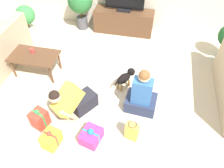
% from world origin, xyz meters
% --- Properties ---
extents(ground_plane, '(16.00, 16.00, 0.00)m').
position_xyz_m(ground_plane, '(0.00, 0.00, 0.00)').
color(ground_plane, beige).
extents(coffee_table, '(0.92, 0.54, 0.45)m').
position_xyz_m(coffee_table, '(-1.48, 0.45, 0.39)').
color(coffee_table, brown).
rests_on(coffee_table, ground_plane).
extents(tv_console, '(1.44, 0.42, 0.57)m').
position_xyz_m(tv_console, '(-0.05, 2.35, 0.28)').
color(tv_console, brown).
rests_on(tv_console, ground_plane).
extents(tv, '(0.91, 0.20, 0.61)m').
position_xyz_m(tv, '(-0.05, 2.35, 0.84)').
color(tv, black).
rests_on(tv, tv_console).
extents(potted_plant_corner_left, '(0.44, 0.44, 0.78)m').
position_xyz_m(potted_plant_corner_left, '(-2.27, 1.66, 0.50)').
color(potted_plant_corner_left, beige).
rests_on(potted_plant_corner_left, ground_plane).
extents(potted_plant_back_left, '(0.60, 0.60, 1.03)m').
position_xyz_m(potted_plant_back_left, '(-1.12, 2.30, 0.68)').
color(potted_plant_back_left, '#4C4C51').
rests_on(potted_plant_back_left, ground_plane).
extents(person_kneeling, '(0.68, 0.80, 0.77)m').
position_xyz_m(person_kneeling, '(-0.40, -0.38, 0.33)').
color(person_kneeling, '#23232D').
rests_on(person_kneeling, ground_plane).
extents(person_sitting, '(0.55, 0.50, 0.92)m').
position_xyz_m(person_sitting, '(0.68, -0.03, 0.33)').
color(person_sitting, '#283351').
rests_on(person_sitting, ground_plane).
extents(dog, '(0.34, 0.44, 0.35)m').
position_xyz_m(dog, '(0.33, 0.45, 0.24)').
color(dog, black).
rests_on(dog, ground_plane).
extents(gift_box_a, '(0.28, 0.32, 0.33)m').
position_xyz_m(gift_box_a, '(-0.56, -1.01, 0.14)').
color(gift_box_a, yellow).
rests_on(gift_box_a, ground_plane).
extents(gift_box_b, '(0.35, 0.38, 0.28)m').
position_xyz_m(gift_box_b, '(0.01, -0.82, 0.11)').
color(gift_box_b, '#CC3389').
rests_on(gift_box_b, ground_plane).
extents(gift_box_c, '(0.30, 0.31, 0.37)m').
position_xyz_m(gift_box_c, '(-0.88, -0.72, 0.16)').
color(gift_box_c, red).
rests_on(gift_box_c, ground_plane).
extents(gift_bag_a, '(0.22, 0.16, 0.37)m').
position_xyz_m(gift_bag_a, '(0.61, -0.65, 0.18)').
color(gift_bag_a, '#E5B74C').
rests_on(gift_bag_a, ground_plane).
extents(mug, '(0.12, 0.08, 0.09)m').
position_xyz_m(mug, '(-1.54, 0.53, 0.49)').
color(mug, '#B23D38').
rests_on(mug, coffee_table).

